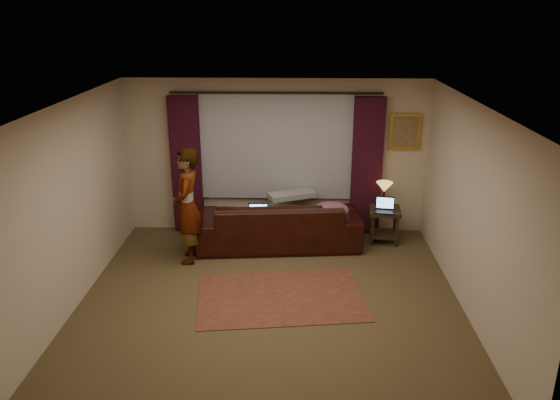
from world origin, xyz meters
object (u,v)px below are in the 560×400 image
Objects in this scene: person at (187,206)px; tiffany_lamp at (384,195)px; laptop_sofa at (258,213)px; end_table at (384,225)px; laptop_table at (385,205)px; sofa at (278,215)px.

tiffany_lamp is at bearing 101.66° from person.
tiffany_lamp is (2.02, 0.50, 0.15)m from laptop_sofa.
person reaches higher than laptop_sofa.
end_table is 1.71× the size of laptop_table.
person is at bearing -162.29° from laptop_sofa.
laptop_table is 0.19× the size of person.
end_table is at bearing -75.92° from tiffany_lamp.
laptop_table is at bearing 97.72° from person.
person is (-3.04, -0.87, 0.09)m from tiffany_lamp.
laptop_table reaches higher than end_table.
tiffany_lamp is 0.25m from laptop_table.
laptop_table reaches higher than laptop_sofa.
laptop_sofa is 0.20× the size of person.
laptop_sofa is 2.11m from end_table.
person is (-1.33, -0.61, 0.35)m from sofa.
sofa is 1.48× the size of person.
laptop_table is at bearing 176.13° from sofa.
sofa is 4.53× the size of end_table.
sofa reaches higher than laptop_sofa.
end_table is (1.73, 0.18, -0.24)m from sofa.
tiffany_lamp reaches higher than end_table.
end_table is 0.43m from laptop_table.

